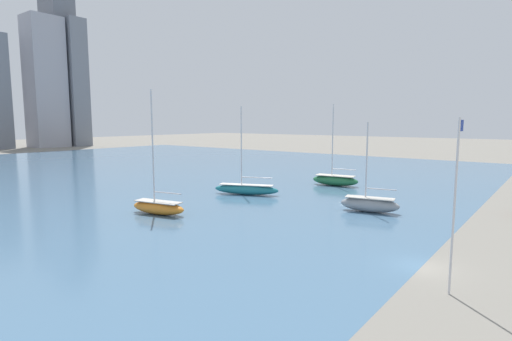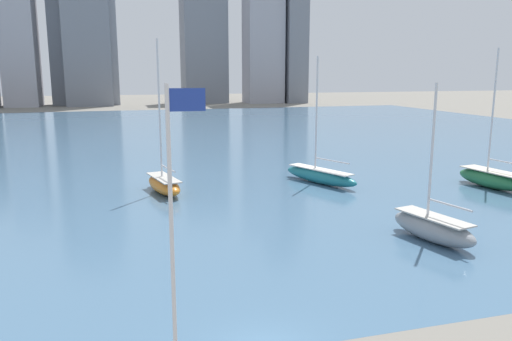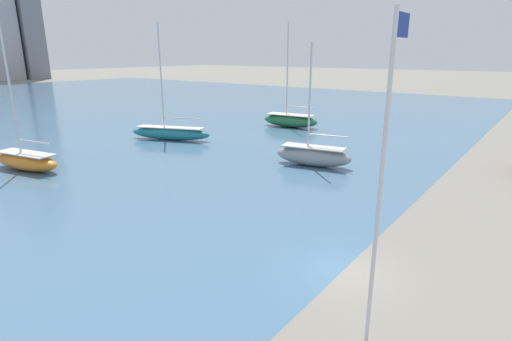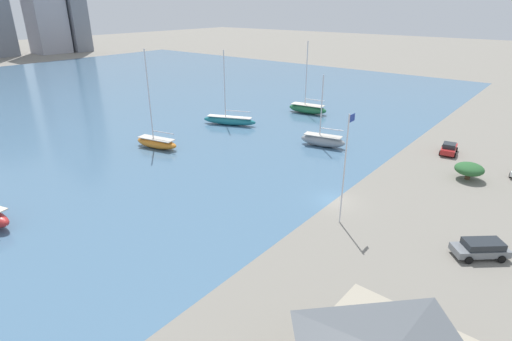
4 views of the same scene
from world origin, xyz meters
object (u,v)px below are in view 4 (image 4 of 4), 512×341
Objects in this scene: sailboat_orange at (157,142)px; parked_wagon_gray at (481,248)px; sailboat_teal at (229,120)px; parked_pickup_red at (449,148)px; sailboat_green at (308,108)px; sailboat_gray at (323,140)px; flag_pole at (345,166)px.

parked_wagon_gray is (-0.54, -44.55, -0.09)m from sailboat_orange.
parked_wagon_gray is (-16.74, -44.32, -0.04)m from sailboat_teal.
sailboat_teal is 36.21m from parked_pickup_red.
parked_pickup_red is at bearing -111.79° from sailboat_green.
sailboat_orange reaches higher than sailboat_teal.
sailboat_green reaches higher than sailboat_teal.
parked_wagon_gray is (-32.58, -37.65, -0.15)m from sailboat_green.
flag_pole is at bearing -157.85° from sailboat_gray.
sailboat_teal is 1.21× the size of sailboat_gray.
sailboat_teal is 17.19m from sailboat_green.
sailboat_gray is 30.42m from parked_wagon_gray.
sailboat_green is at bearing 7.98° from parked_wagon_gray.
flag_pole is 0.81× the size of sailboat_green.
parked_pickup_red is at bearing -98.60° from sailboat_teal.
flag_pole is 0.77× the size of sailboat_orange.
parked_wagon_gray is (2.20, -12.28, -5.22)m from flag_pole.
parked_pickup_red is (8.58, -16.07, -0.15)m from sailboat_gray.
parked_wagon_gray is at bearing -133.33° from sailboat_teal.
sailboat_gray is at bearing -61.77° from sailboat_orange.
sailboat_orange is 3.11× the size of parked_wagon_gray.
sailboat_gray is 18.22m from parked_pickup_red.
sailboat_green is 0.95× the size of sailboat_orange.
parked_wagon_gray is at bearing -138.72° from sailboat_green.
sailboat_teal is 2.80× the size of parked_pickup_red.
parked_wagon_gray is (-16.94, -25.26, -0.14)m from sailboat_gray.
sailboat_orange is at bearing 118.39° from sailboat_gray.
flag_pole is 0.85× the size of sailboat_teal.
sailboat_green is 2.95× the size of parked_pickup_red.
flag_pole is 32.79m from sailboat_orange.
sailboat_teal is at bearing 78.63° from sailboat_gray.
flag_pole is 13.53m from parked_wagon_gray.
sailboat_gray is 2.31× the size of parked_wagon_gray.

